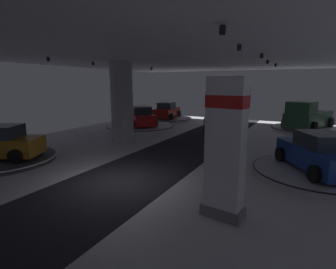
% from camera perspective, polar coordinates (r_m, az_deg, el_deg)
% --- Properties ---
extents(ground, '(24.00, 44.00, 0.06)m').
position_cam_1_polar(ground, '(11.32, -10.48, -10.18)').
color(ground, silver).
extents(ceiling_with_spotlights, '(24.00, 44.00, 0.39)m').
position_cam_1_polar(ceiling_with_spotlights, '(10.67, -11.59, 18.97)').
color(ceiling_with_spotlights, silver).
extents(column_left, '(1.52, 1.52, 5.50)m').
position_cam_1_polar(column_left, '(18.37, -10.04, 6.86)').
color(column_left, '#ADADB2').
rests_on(column_left, ground).
extents(brand_sign_pylon, '(1.34, 0.82, 4.24)m').
position_cam_1_polar(brand_sign_pylon, '(7.85, 12.41, -2.84)').
color(brand_sign_pylon, slate).
rests_on(brand_sign_pylon, ground).
extents(display_platform_deep_left, '(5.42, 5.42, 0.31)m').
position_cam_1_polar(display_platform_deep_left, '(29.10, -0.23, 3.42)').
color(display_platform_deep_left, '#B7B7BC').
rests_on(display_platform_deep_left, ground).
extents(display_car_deep_left, '(2.69, 4.41, 1.71)m').
position_cam_1_polar(display_car_deep_left, '(28.97, -0.25, 5.18)').
color(display_car_deep_left, maroon).
rests_on(display_car_deep_left, display_platform_deep_left).
extents(display_platform_near_left, '(5.51, 5.51, 0.23)m').
position_cam_1_polar(display_platform_near_left, '(16.40, -32.77, -4.54)').
color(display_platform_near_left, '#333338').
rests_on(display_platform_near_left, ground).
extents(display_platform_deep_right, '(5.92, 5.92, 0.29)m').
position_cam_1_polar(display_platform_deep_right, '(25.62, 28.15, 1.03)').
color(display_platform_deep_right, silver).
rests_on(display_platform_deep_right, ground).
extents(pickup_truck_deep_right, '(4.09, 5.70, 2.30)m').
position_cam_1_polar(pickup_truck_deep_right, '(25.18, 28.11, 3.33)').
color(pickup_truck_deep_right, '#2D5638').
rests_on(pickup_truck_deep_right, display_platform_deep_right).
extents(display_platform_mid_right, '(5.38, 5.38, 0.27)m').
position_cam_1_polar(display_platform_mid_right, '(13.46, 29.61, -7.22)').
color(display_platform_mid_right, '#B7B7BC').
rests_on(display_platform_mid_right, ground).
extents(display_car_mid_right, '(3.70, 4.53, 1.71)m').
position_cam_1_polar(display_car_mid_right, '(13.20, 30.05, -3.60)').
color(display_car_mid_right, navy).
rests_on(display_car_mid_right, display_platform_mid_right).
extents(display_platform_far_left, '(6.01, 6.01, 0.36)m').
position_cam_1_polar(display_platform_far_left, '(23.64, -6.07, 1.65)').
color(display_platform_far_left, silver).
rests_on(display_platform_far_left, ground).
extents(display_car_far_left, '(4.34, 4.13, 1.71)m').
position_cam_1_polar(display_car_far_left, '(23.48, -6.09, 3.87)').
color(display_car_far_left, red).
rests_on(display_car_far_left, display_platform_far_left).
extents(visitor_walking_near, '(0.32, 0.32, 1.59)m').
position_cam_1_polar(visitor_walking_near, '(20.96, 8.21, 2.35)').
color(visitor_walking_near, black).
rests_on(visitor_walking_near, ground).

